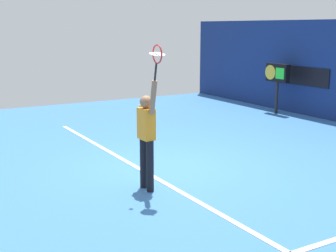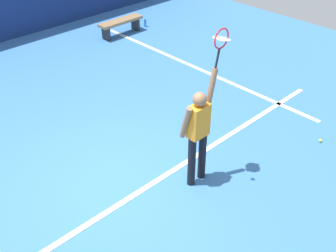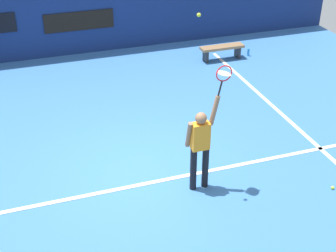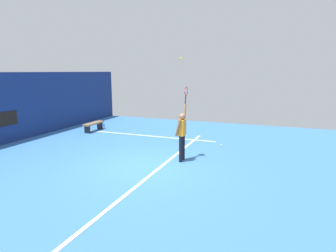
# 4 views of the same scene
# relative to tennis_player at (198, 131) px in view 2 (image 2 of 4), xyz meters

# --- Properties ---
(ground_plane) EXTENTS (18.00, 18.00, 0.00)m
(ground_plane) POSITION_rel_tennis_player_xyz_m (-0.97, 0.94, -1.01)
(ground_plane) COLOR #3870B2
(court_baseline) EXTENTS (10.00, 0.10, 0.01)m
(court_baseline) POSITION_rel_tennis_player_xyz_m (-0.97, 0.43, -1.00)
(court_baseline) COLOR white
(court_baseline) RESTS_ON ground_plane
(court_sideline) EXTENTS (0.10, 7.00, 0.01)m
(court_sideline) POSITION_rel_tennis_player_xyz_m (3.11, 2.94, -1.00)
(court_sideline) COLOR white
(court_sideline) RESTS_ON ground_plane
(tennis_player) EXTENTS (0.61, 0.31, 1.99)m
(tennis_player) POSITION_rel_tennis_player_xyz_m (0.00, 0.00, 0.00)
(tennis_player) COLOR black
(tennis_player) RESTS_ON ground_plane
(tennis_racket) EXTENTS (0.37, 0.27, 0.62)m
(tennis_racket) POSITION_rel_tennis_player_xyz_m (0.40, -0.00, 1.37)
(tennis_racket) COLOR black
(court_bench) EXTENTS (1.40, 0.36, 0.45)m
(court_bench) POSITION_rel_tennis_player_xyz_m (3.14, 5.94, -0.67)
(court_bench) COLOR olive
(court_bench) RESTS_ON ground_plane
(water_bottle) EXTENTS (0.07, 0.07, 0.24)m
(water_bottle) POSITION_rel_tennis_player_xyz_m (4.09, 5.94, -0.89)
(water_bottle) COLOR #338CD8
(water_bottle) RESTS_ON ground_plane
(spare_ball) EXTENTS (0.07, 0.07, 0.07)m
(spare_ball) POSITION_rel_tennis_player_xyz_m (2.50, -0.91, -0.98)
(spare_ball) COLOR #CCE033
(spare_ball) RESTS_ON ground_plane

